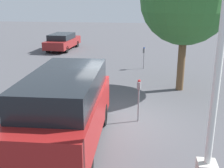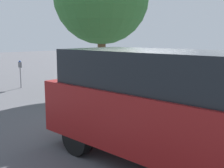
% 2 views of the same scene
% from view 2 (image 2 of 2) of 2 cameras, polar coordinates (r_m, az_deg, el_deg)
% --- Properties ---
extents(ground_plane, '(80.00, 80.00, 0.00)m').
position_cam_2_polar(ground_plane, '(7.93, 4.92, -8.47)').
color(ground_plane, '#4C4C51').
extents(parking_meter_near, '(0.22, 0.14, 1.54)m').
position_cam_2_polar(parking_meter_near, '(8.22, 7.01, 0.26)').
color(parking_meter_near, gray).
rests_on(parking_meter_near, ground).
extents(parking_meter_far, '(0.22, 0.14, 1.33)m').
position_cam_2_polar(parking_meter_far, '(14.29, -18.18, 3.15)').
color(parking_meter_far, gray).
rests_on(parking_meter_far, ground).
extents(parked_van, '(5.05, 2.18, 2.20)m').
position_cam_2_polar(parked_van, '(5.46, 10.37, -3.89)').
color(parked_van, maroon).
rests_on(parked_van, ground).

